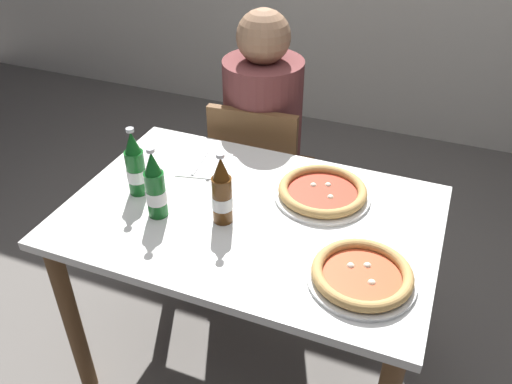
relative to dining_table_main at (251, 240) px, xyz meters
name	(u,v)px	position (x,y,z in m)	size (l,w,h in m)	color
ground_plane	(251,359)	(0.00, 0.00, -0.64)	(8.00, 8.00, 0.00)	slate
dining_table_main	(251,240)	(0.00, 0.00, 0.00)	(1.20, 0.80, 0.75)	silver
chair_behind_table	(260,174)	(-0.21, 0.61, -0.15)	(0.43, 0.43, 0.85)	brown
diner_seated	(263,149)	(-0.21, 0.66, -0.05)	(0.34, 0.34, 1.21)	#2D3342
pizza_margherita_near	(362,275)	(0.40, -0.17, 0.14)	(0.30, 0.30, 0.04)	white
pizza_marinara_far	(322,192)	(0.19, 0.17, 0.13)	(0.33, 0.33, 0.04)	white
beer_bottle_left	(155,188)	(-0.27, -0.12, 0.22)	(0.07, 0.07, 0.25)	#14591E
beer_bottle_center	(135,166)	(-0.40, -0.03, 0.22)	(0.07, 0.07, 0.25)	#14591E
beer_bottle_right	(222,193)	(-0.07, -0.07, 0.22)	(0.07, 0.07, 0.25)	#512D0F
napkin_with_cutlery	(205,165)	(-0.27, 0.21, 0.12)	(0.22, 0.22, 0.01)	white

